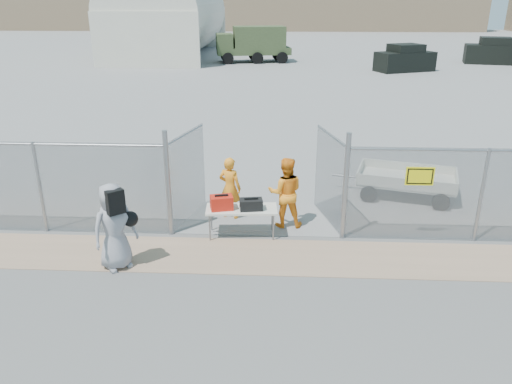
# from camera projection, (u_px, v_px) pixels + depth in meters

# --- Properties ---
(ground) EXTENTS (160.00, 160.00, 0.00)m
(ground) POSITION_uv_depth(u_px,v_px,m) (251.00, 281.00, 9.82)
(ground) COLOR #4C4C4C
(tarmac_inside) EXTENTS (160.00, 80.00, 0.01)m
(tarmac_inside) POSITION_uv_depth(u_px,v_px,m) (277.00, 54.00, 48.86)
(tarmac_inside) COLOR gray
(tarmac_inside) RESTS_ON ground
(dirt_strip) EXTENTS (44.00, 1.60, 0.01)m
(dirt_strip) POSITION_uv_depth(u_px,v_px,m) (254.00, 256.00, 10.74)
(dirt_strip) COLOR #9D7E64
(dirt_strip) RESTS_ON ground
(distant_hills) EXTENTS (140.00, 6.00, 9.00)m
(distant_hills) POSITION_uv_depth(u_px,v_px,m) (311.00, 1.00, 80.45)
(distant_hills) COLOR #7F684F
(distant_hills) RESTS_ON ground
(chain_link_fence) EXTENTS (40.00, 0.20, 2.20)m
(chain_link_fence) POSITION_uv_depth(u_px,v_px,m) (256.00, 192.00, 11.27)
(chain_link_fence) COLOR gray
(chain_link_fence) RESTS_ON ground
(quonset_hangar) EXTENTS (9.00, 18.00, 8.00)m
(quonset_hangar) POSITION_uv_depth(u_px,v_px,m) (169.00, 11.00, 46.02)
(quonset_hangar) COLOR beige
(quonset_hangar) RESTS_ON ground
(folding_table) EXTENTS (1.67, 0.79, 0.69)m
(folding_table) POSITION_uv_depth(u_px,v_px,m) (242.00, 222.00, 11.57)
(folding_table) COLOR beige
(folding_table) RESTS_ON ground
(orange_bag) EXTENTS (0.57, 0.45, 0.31)m
(orange_bag) POSITION_uv_depth(u_px,v_px,m) (222.00, 203.00, 11.35)
(orange_bag) COLOR red
(orange_bag) RESTS_ON folding_table
(black_duffel) EXTENTS (0.55, 0.38, 0.25)m
(black_duffel) POSITION_uv_depth(u_px,v_px,m) (251.00, 204.00, 11.33)
(black_duffel) COLOR black
(black_duffel) RESTS_ON folding_table
(security_worker_left) EXTENTS (0.67, 0.55, 1.59)m
(security_worker_left) POSITION_uv_depth(u_px,v_px,m) (230.00, 188.00, 12.37)
(security_worker_left) COLOR orange
(security_worker_left) RESTS_ON ground
(security_worker_right) EXTENTS (0.86, 0.68, 1.73)m
(security_worker_right) POSITION_uv_depth(u_px,v_px,m) (285.00, 192.00, 11.88)
(security_worker_right) COLOR orange
(security_worker_right) RESTS_ON ground
(visitor) EXTENTS (1.06, 1.02, 1.83)m
(visitor) POSITION_uv_depth(u_px,v_px,m) (114.00, 227.00, 10.01)
(visitor) COLOR gray
(visitor) RESTS_ON ground
(utility_trailer) EXTENTS (3.74, 2.59, 0.82)m
(utility_trailer) POSITION_uv_depth(u_px,v_px,m) (406.00, 182.00, 13.83)
(utility_trailer) COLOR beige
(utility_trailer) RESTS_ON ground
(military_truck) EXTENTS (6.44, 3.30, 2.93)m
(military_truck) POSITION_uv_depth(u_px,v_px,m) (254.00, 44.00, 42.02)
(military_truck) COLOR #3C4B2A
(military_truck) RESTS_ON ground
(parked_vehicle_near) EXTENTS (4.67, 3.44, 1.92)m
(parked_vehicle_near) POSITION_uv_depth(u_px,v_px,m) (405.00, 58.00, 37.01)
(parked_vehicle_near) COLOR black
(parked_vehicle_near) RESTS_ON ground
(parked_vehicle_mid) EXTENTS (4.95, 3.08, 2.08)m
(parked_vehicle_mid) POSITION_uv_depth(u_px,v_px,m) (495.00, 51.00, 41.17)
(parked_vehicle_mid) COLOR black
(parked_vehicle_mid) RESTS_ON ground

